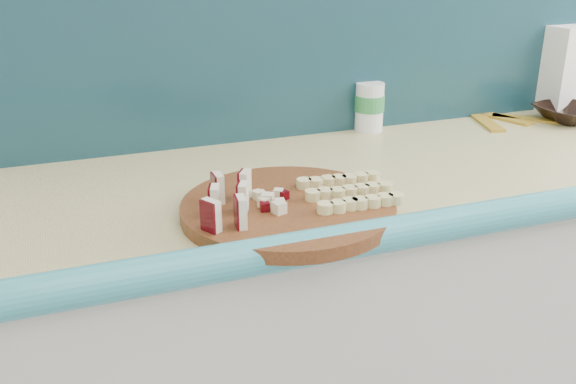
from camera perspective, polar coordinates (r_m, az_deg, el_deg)
The scene contains 10 objects.
kitchen_counter at distance 1.74m, azimuth 15.99°, elevation -10.95°, with size 2.20×0.63×0.91m.
backsplash at distance 1.72m, azimuth 12.77°, elevation 14.28°, with size 2.20×0.02×0.50m, color teal.
cutting_board at distance 1.14m, azimuth -0.00°, elevation -1.49°, with size 0.38×0.38×0.02m, color #48240F.
apple_wedges at distance 1.08m, azimuth -5.32°, elevation -0.67°, with size 0.11×0.15×0.05m.
apple_chunks at distance 1.12m, azimuth -1.12°, elevation -0.63°, with size 0.06×0.06×0.02m.
banana_slices at distance 1.17m, azimuth 5.49°, elevation 0.08°, with size 0.17×0.15×0.02m.
brown_bowl at distance 1.87m, azimuth 23.70°, elevation 6.40°, with size 0.17×0.17×0.04m, color black.
flour_bag at distance 1.98m, azimuth 23.37°, elevation 10.09°, with size 0.14×0.10×0.23m, color white.
canister at distance 1.64m, azimuth 7.25°, elevation 7.61°, with size 0.07×0.07×0.12m.
banana_peel at distance 1.82m, azimuth 18.72°, elevation 6.14°, with size 0.24×0.20×0.01m.
Camera 1 is at (-0.83, 0.36, 1.38)m, focal length 40.00 mm.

